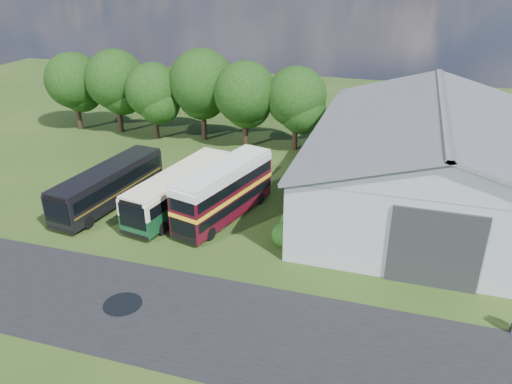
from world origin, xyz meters
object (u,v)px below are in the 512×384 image
(bus_green_single, at_px, (180,189))
(bus_maroon_double, at_px, (224,192))
(bus_dark_single, at_px, (109,185))
(storage_shed, at_px, (435,152))

(bus_green_single, relative_size, bus_maroon_double, 1.15)
(bus_green_single, height_order, bus_dark_single, bus_green_single)
(storage_shed, height_order, bus_dark_single, storage_shed)
(bus_dark_single, bearing_deg, storage_shed, 25.02)
(storage_shed, xyz_separation_m, bus_dark_single, (-24.10, -7.92, -2.54))
(bus_green_single, relative_size, bus_dark_single, 1.02)
(storage_shed, relative_size, bus_dark_single, 2.20)
(bus_maroon_double, bearing_deg, bus_green_single, -170.99)
(bus_green_single, xyz_separation_m, bus_maroon_double, (3.74, -0.37, 0.43))
(bus_maroon_double, height_order, bus_dark_single, bus_maroon_double)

